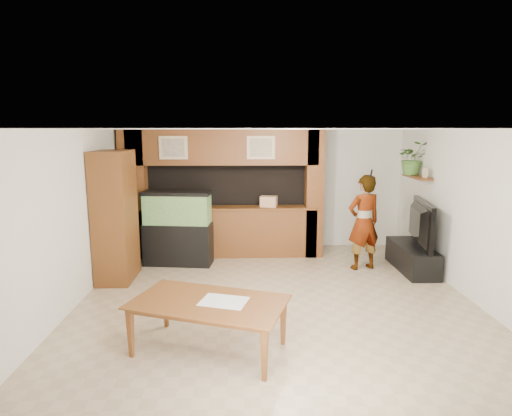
{
  "coord_description": "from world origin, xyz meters",
  "views": [
    {
      "loc": [
        -0.49,
        -6.15,
        2.59
      ],
      "look_at": [
        -0.29,
        0.6,
        1.35
      ],
      "focal_mm": 30.0,
      "sensor_mm": 36.0,
      "label": 1
    }
  ],
  "objects_px": {
    "aquarium": "(178,229)",
    "television": "(414,223)",
    "person": "(364,222)",
    "dining_table": "(208,327)",
    "pantry_cabinet": "(115,217)"
  },
  "relations": [
    {
      "from": "aquarium",
      "to": "television",
      "type": "xyz_separation_m",
      "value": [
        4.42,
        -0.5,
        0.19
      ]
    },
    {
      "from": "person",
      "to": "dining_table",
      "type": "bearing_deg",
      "value": 32.13
    },
    {
      "from": "aquarium",
      "to": "pantry_cabinet",
      "type": "bearing_deg",
      "value": -131.28
    },
    {
      "from": "television",
      "to": "aquarium",
      "type": "bearing_deg",
      "value": 93.96
    },
    {
      "from": "aquarium",
      "to": "television",
      "type": "bearing_deg",
      "value": 0.22
    },
    {
      "from": "television",
      "to": "dining_table",
      "type": "distance_m",
      "value": 4.64
    },
    {
      "from": "television",
      "to": "dining_table",
      "type": "height_order",
      "value": "television"
    },
    {
      "from": "aquarium",
      "to": "person",
      "type": "xyz_separation_m",
      "value": [
        3.51,
        -0.38,
        0.19
      ]
    },
    {
      "from": "pantry_cabinet",
      "to": "person",
      "type": "distance_m",
      "value": 4.48
    },
    {
      "from": "aquarium",
      "to": "dining_table",
      "type": "bearing_deg",
      "value": -69.37
    },
    {
      "from": "pantry_cabinet",
      "to": "aquarium",
      "type": "height_order",
      "value": "pantry_cabinet"
    },
    {
      "from": "aquarium",
      "to": "dining_table",
      "type": "height_order",
      "value": "aquarium"
    },
    {
      "from": "person",
      "to": "dining_table",
      "type": "distance_m",
      "value": 4.08
    },
    {
      "from": "television",
      "to": "person",
      "type": "xyz_separation_m",
      "value": [
        -0.9,
        0.12,
        -0.0
      ]
    },
    {
      "from": "television",
      "to": "dining_table",
      "type": "relative_size",
      "value": 0.82
    }
  ]
}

